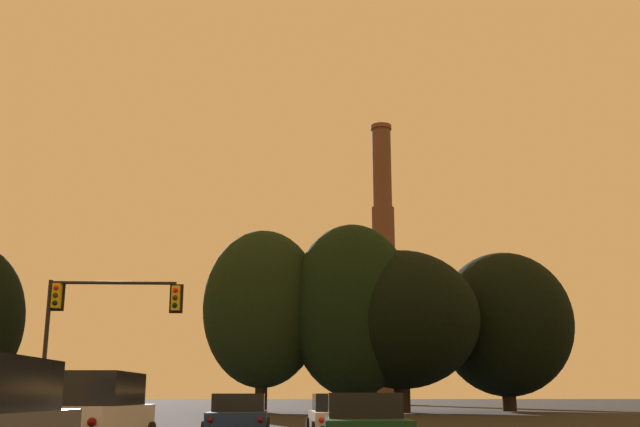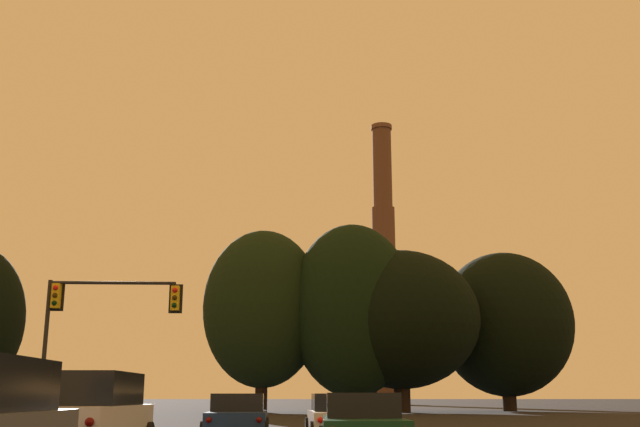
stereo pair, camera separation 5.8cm
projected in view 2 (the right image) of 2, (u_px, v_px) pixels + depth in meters
sedan_center_lane_front at (238, 418)px, 23.85m from camera, size 2.05×4.73×1.43m
sedan_right_lane_front at (339, 418)px, 23.82m from camera, size 2.03×4.72×1.43m
sedan_right_lane_second at (362, 427)px, 17.04m from camera, size 2.18×4.78×1.43m
suv_left_lane_second at (86, 418)px, 15.97m from camera, size 2.25×4.96×1.86m
traffic_light_overhead_left at (92, 314)px, 31.55m from camera, size 5.79×0.50×6.14m
traffic_light_far_right at (374, 361)px, 62.38m from camera, size 0.78×0.50×6.42m
smokestack at (385, 289)px, 117.12m from camera, size 6.81×6.81×44.73m
treeline_center_left at (353, 309)px, 62.91m from camera, size 10.56×9.51×15.69m
treeline_right_mid at (505, 324)px, 68.51m from camera, size 12.35×11.12×14.32m
treeline_center_right at (400, 319)px, 63.52m from camera, size 13.47×12.13×13.55m
treeline_far_left at (263, 308)px, 63.77m from camera, size 10.15×9.13×15.33m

